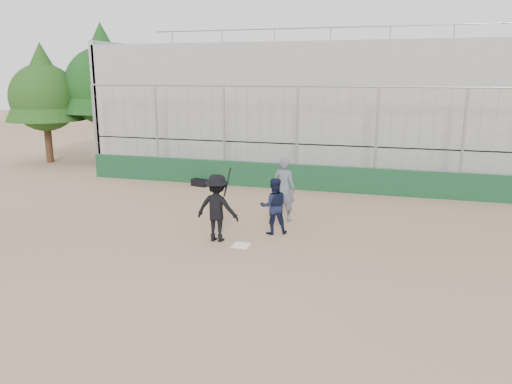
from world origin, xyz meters
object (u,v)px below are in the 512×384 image
(batter_at_plate, at_px, (217,208))
(catcher_crouched, at_px, (274,215))
(umpire, at_px, (284,192))
(equipment_bag, at_px, (199,183))

(batter_at_plate, bearing_deg, catcher_crouched, 36.67)
(umpire, relative_size, equipment_bag, 2.47)
(umpire, distance_m, equipment_bag, 5.84)
(equipment_bag, bearing_deg, batter_at_plate, -63.11)
(batter_at_plate, height_order, equipment_bag, batter_at_plate)
(umpire, xyz_separation_m, equipment_bag, (-4.42, 3.75, -0.75))
(batter_at_plate, relative_size, equipment_bag, 2.72)
(catcher_crouched, bearing_deg, equipment_bag, 130.69)
(catcher_crouched, distance_m, umpire, 1.48)
(batter_at_plate, xyz_separation_m, catcher_crouched, (1.33, 0.99, -0.37))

